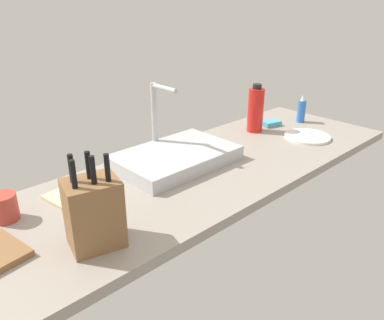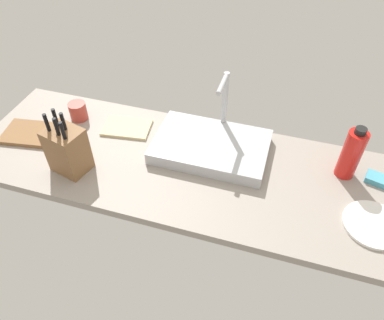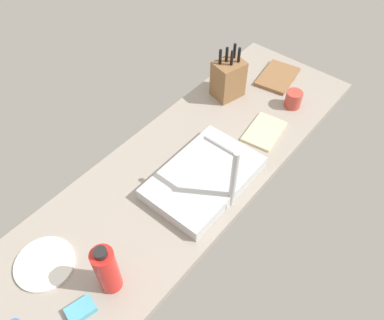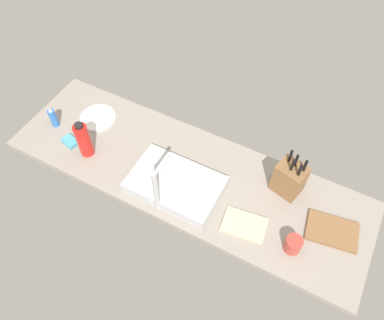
{
  "view_description": "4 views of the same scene",
  "coord_description": "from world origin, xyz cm",
  "px_view_note": "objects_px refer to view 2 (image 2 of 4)",
  "views": [
    {
      "loc": [
        -92.7,
        -96.42,
        66.66
      ],
      "look_at": [
        -1.4,
        -0.16,
        8.86
      ],
      "focal_mm": 36.64,
      "sensor_mm": 36.0,
      "label": 1
    },
    {
      "loc": [
        25.95,
        -100.89,
        110.17
      ],
      "look_at": [
        -4.19,
        -2.49,
        9.53
      ],
      "focal_mm": 34.76,
      "sensor_mm": 36.0,
      "label": 2
    },
    {
      "loc": [
        77.97,
        68.94,
        130.29
      ],
      "look_at": [
        0.55,
        4.88,
        13.35
      ],
      "focal_mm": 36.47,
      "sensor_mm": 36.0,
      "label": 3
    },
    {
      "loc": [
        -57.1,
        99.89,
        170.36
      ],
      "look_at": [
        -2.06,
        -3.57,
        11.01
      ],
      "focal_mm": 35.78,
      "sensor_mm": 36.0,
      "label": 4
    }
  ],
  "objects_px": {
    "sink_basin": "(211,147)",
    "dish_sponge": "(378,179)",
    "cutting_board": "(32,133)",
    "water_bottle": "(351,154)",
    "faucet": "(224,101)",
    "knife_block": "(67,150)",
    "dish_towel": "(127,127)",
    "coffee_mug": "(78,111)",
    "dinner_plate": "(373,224)"
  },
  "relations": [
    {
      "from": "sink_basin",
      "to": "dish_sponge",
      "type": "xyz_separation_m",
      "value": [
        0.66,
        0.02,
        -0.02
      ]
    },
    {
      "from": "cutting_board",
      "to": "water_bottle",
      "type": "bearing_deg",
      "value": 6.87
    },
    {
      "from": "faucet",
      "to": "water_bottle",
      "type": "distance_m",
      "value": 0.53
    },
    {
      "from": "water_bottle",
      "to": "knife_block",
      "type": "bearing_deg",
      "value": -164.75
    },
    {
      "from": "knife_block",
      "to": "faucet",
      "type": "bearing_deg",
      "value": 50.69
    },
    {
      "from": "cutting_board",
      "to": "knife_block",
      "type": "bearing_deg",
      "value": -24.54
    },
    {
      "from": "dish_towel",
      "to": "coffee_mug",
      "type": "relative_size",
      "value": 2.53
    },
    {
      "from": "sink_basin",
      "to": "dish_towel",
      "type": "relative_size",
      "value": 2.24
    },
    {
      "from": "cutting_board",
      "to": "water_bottle",
      "type": "relative_size",
      "value": 1.04
    },
    {
      "from": "water_bottle",
      "to": "coffee_mug",
      "type": "distance_m",
      "value": 1.18
    },
    {
      "from": "sink_basin",
      "to": "dish_towel",
      "type": "bearing_deg",
      "value": 174.94
    },
    {
      "from": "dish_towel",
      "to": "knife_block",
      "type": "bearing_deg",
      "value": -110.27
    },
    {
      "from": "knife_block",
      "to": "cutting_board",
      "type": "height_order",
      "value": "knife_block"
    },
    {
      "from": "faucet",
      "to": "dish_sponge",
      "type": "xyz_separation_m",
      "value": [
        0.64,
        -0.11,
        -0.16
      ]
    },
    {
      "from": "dinner_plate",
      "to": "coffee_mug",
      "type": "relative_size",
      "value": 2.53
    },
    {
      "from": "faucet",
      "to": "water_bottle",
      "type": "xyz_separation_m",
      "value": [
        0.52,
        -0.1,
        -0.07
      ]
    },
    {
      "from": "sink_basin",
      "to": "dinner_plate",
      "type": "distance_m",
      "value": 0.67
    },
    {
      "from": "sink_basin",
      "to": "dish_sponge",
      "type": "height_order",
      "value": "sink_basin"
    },
    {
      "from": "dinner_plate",
      "to": "dish_towel",
      "type": "bearing_deg",
      "value": 167.18
    },
    {
      "from": "knife_block",
      "to": "cutting_board",
      "type": "distance_m",
      "value": 0.32
    },
    {
      "from": "dinner_plate",
      "to": "coffee_mug",
      "type": "xyz_separation_m",
      "value": [
        -1.28,
        0.24,
        0.04
      ]
    },
    {
      "from": "sink_basin",
      "to": "dinner_plate",
      "type": "relative_size",
      "value": 2.24
    },
    {
      "from": "cutting_board",
      "to": "coffee_mug",
      "type": "bearing_deg",
      "value": 49.85
    },
    {
      "from": "water_bottle",
      "to": "dish_sponge",
      "type": "relative_size",
      "value": 2.55
    },
    {
      "from": "faucet",
      "to": "sink_basin",
      "type": "bearing_deg",
      "value": -97.32
    },
    {
      "from": "dish_sponge",
      "to": "knife_block",
      "type": "bearing_deg",
      "value": -166.64
    },
    {
      "from": "dish_towel",
      "to": "water_bottle",
      "type": "bearing_deg",
      "value": -0.32
    },
    {
      "from": "dinner_plate",
      "to": "dish_sponge",
      "type": "xyz_separation_m",
      "value": [
        0.02,
        0.22,
        0.01
      ]
    },
    {
      "from": "sink_basin",
      "to": "water_bottle",
      "type": "distance_m",
      "value": 0.54
    },
    {
      "from": "water_bottle",
      "to": "dish_sponge",
      "type": "bearing_deg",
      "value": -3.15
    },
    {
      "from": "faucet",
      "to": "dish_towel",
      "type": "xyz_separation_m",
      "value": [
        -0.42,
        -0.1,
        -0.17
      ]
    },
    {
      "from": "sink_basin",
      "to": "coffee_mug",
      "type": "xyz_separation_m",
      "value": [
        -0.64,
        0.04,
        0.01
      ]
    },
    {
      "from": "sink_basin",
      "to": "cutting_board",
      "type": "distance_m",
      "value": 0.79
    },
    {
      "from": "knife_block",
      "to": "coffee_mug",
      "type": "relative_size",
      "value": 3.19
    },
    {
      "from": "sink_basin",
      "to": "dish_towel",
      "type": "height_order",
      "value": "sink_basin"
    },
    {
      "from": "water_bottle",
      "to": "dinner_plate",
      "type": "distance_m",
      "value": 0.27
    },
    {
      "from": "sink_basin",
      "to": "faucet",
      "type": "bearing_deg",
      "value": 82.68
    },
    {
      "from": "dinner_plate",
      "to": "faucet",
      "type": "bearing_deg",
      "value": 151.9
    },
    {
      "from": "dinner_plate",
      "to": "coffee_mug",
      "type": "bearing_deg",
      "value": 169.32
    },
    {
      "from": "water_bottle",
      "to": "dinner_plate",
      "type": "bearing_deg",
      "value": -66.28
    },
    {
      "from": "dish_towel",
      "to": "dish_sponge",
      "type": "xyz_separation_m",
      "value": [
        1.06,
        -0.01,
        0.01
      ]
    },
    {
      "from": "water_bottle",
      "to": "dinner_plate",
      "type": "xyz_separation_m",
      "value": [
        0.1,
        -0.23,
        -0.1
      ]
    },
    {
      "from": "faucet",
      "to": "cutting_board",
      "type": "xyz_separation_m",
      "value": [
        -0.8,
        -0.26,
        -0.16
      ]
    },
    {
      "from": "dish_sponge",
      "to": "dinner_plate",
      "type": "bearing_deg",
      "value": -96.25
    },
    {
      "from": "cutting_board",
      "to": "dish_sponge",
      "type": "bearing_deg",
      "value": 6.0
    },
    {
      "from": "sink_basin",
      "to": "knife_block",
      "type": "height_order",
      "value": "knife_block"
    },
    {
      "from": "knife_block",
      "to": "dish_towel",
      "type": "distance_m",
      "value": 0.32
    },
    {
      "from": "cutting_board",
      "to": "dish_sponge",
      "type": "xyz_separation_m",
      "value": [
        1.44,
        0.15,
        0.0
      ]
    },
    {
      "from": "dinner_plate",
      "to": "dish_towel",
      "type": "relative_size",
      "value": 1.0
    },
    {
      "from": "sink_basin",
      "to": "dish_towel",
      "type": "xyz_separation_m",
      "value": [
        -0.4,
        0.04,
        -0.02
      ]
    }
  ]
}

